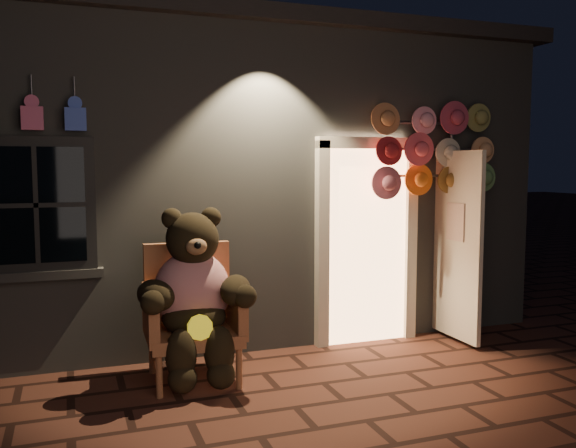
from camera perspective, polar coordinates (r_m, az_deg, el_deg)
name	(u,v)px	position (r m, az deg, el deg)	size (l,w,h in m)	color
ground	(296,407)	(5.00, 0.73, -16.78)	(60.00, 60.00, 0.00)	#4C271D
shop_building	(194,177)	(8.48, -8.77, 4.38)	(7.30, 5.95, 3.51)	slate
wicker_armchair	(191,312)	(5.54, -9.02, -8.15)	(0.85, 0.77, 1.19)	#AB6842
teddy_bear	(194,295)	(5.35, -8.78, -6.54)	(1.08, 0.85, 1.48)	#AB121E
hat_rack	(436,152)	(6.72, 13.68, 6.59)	(1.45, 0.22, 2.56)	#59595E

